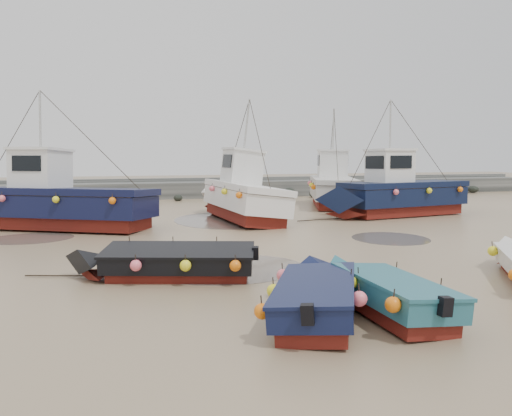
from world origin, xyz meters
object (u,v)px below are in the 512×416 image
Objects in this scene: dinghy_2 at (383,287)px; dinghy_4 at (166,259)px; cabin_boat_0 at (50,200)px; cabin_boat_2 at (395,192)px; person at (102,233)px; cabin_boat_3 at (332,185)px; dinghy_1 at (319,290)px; cabin_boat_1 at (238,194)px.

dinghy_2 and dinghy_4 have the same top height.
dinghy_2 is at bearing -123.32° from cabin_boat_0.
dinghy_2 is at bearing 139.22° from cabin_boat_2.
cabin_boat_0 is at bearing -36.75° from person.
dinghy_1 is at bearing -96.23° from cabin_boat_3.
person is (2.28, -1.99, -1.30)m from cabin_boat_0.
dinghy_2 is at bearing -118.93° from dinghy_4.
dinghy_2 is 0.53× the size of cabin_boat_1.
cabin_boat_0 is 1.18× the size of cabin_boat_3.
cabin_boat_2 is 15.43m from person.
cabin_boat_3 is (12.02, 16.12, 0.83)m from dinghy_4.
dinghy_1 is 22.19m from cabin_boat_3.
dinghy_2 is 21.80m from cabin_boat_3.
cabin_boat_2 is at bearing -11.94° from cabin_boat_1.
dinghy_1 is 2.93× the size of person.
dinghy_1 is at bearing 170.97° from dinghy_2.
cabin_boat_1 is 7.44m from person.
dinghy_4 reaches higher than person.
cabin_boat_0 is at bearing 118.10° from dinghy_2.
cabin_boat_0 is at bearing 38.24° from dinghy_4.
cabin_boat_1 is at bearing 86.31° from dinghy_2.
dinghy_2 is at bearing -97.39° from cabin_boat_1.
cabin_boat_0 and cabin_boat_2 have the same top height.
dinghy_1 is 1.43m from dinghy_2.
cabin_boat_1 and cabin_boat_3 have the same top height.
cabin_boat_0 is 3.29m from person.
dinghy_2 is 0.59× the size of cabin_boat_3.
cabin_boat_0 is (-7.16, 14.54, 0.75)m from dinghy_1.
cabin_boat_0 is 17.52m from cabin_boat_2.
dinghy_1 is 4.98m from dinghy_4.
dinghy_2 reaches higher than person.
dinghy_1 is at bearing 115.59° from person.
cabin_boat_0 reaches higher than person.
cabin_boat_0 is 1.06× the size of cabin_boat_1.
person is at bearing -133.26° from cabin_boat_3.
cabin_boat_2 is (17.52, -0.00, 0.04)m from cabin_boat_0.
cabin_boat_2 is 5.53× the size of person.
cabin_boat_1 and cabin_boat_2 have the same top height.
cabin_boat_1 is (4.70, 11.37, 0.80)m from dinghy_4.
dinghy_2 is 15.65m from cabin_boat_1.
dinghy_2 is 17.23m from cabin_boat_2.
dinghy_1 and dinghy_4 have the same top height.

